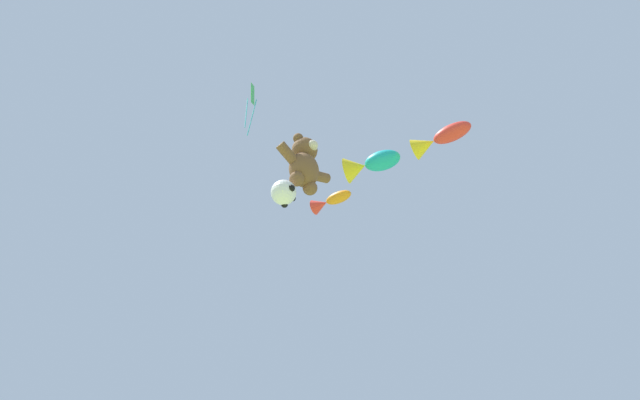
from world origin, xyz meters
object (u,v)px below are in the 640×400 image
soccer_ball_kite (284,193)px  fish_kite_crimson (438,139)px  diamond_kite (252,99)px  teddy_bear_kite (304,163)px  fish_kite_tangerine (329,201)px  fish_kite_teal (369,164)px

soccer_ball_kite → fish_kite_crimson: 7.38m
fish_kite_crimson → diamond_kite: 7.71m
teddy_bear_kite → diamond_kite: bearing=152.0°
soccer_ball_kite → fish_kite_tangerine: fish_kite_tangerine is taller
teddy_bear_kite → diamond_kite: 3.70m
soccer_ball_kite → fish_kite_crimson: bearing=-34.3°
teddy_bear_kite → fish_kite_crimson: (4.42, -3.24, 2.36)m
soccer_ball_kite → diamond_kite: bearing=147.8°
diamond_kite → teddy_bear_kite: bearing=-28.0°
fish_kite_crimson → soccer_ball_kite: bearing=145.7°
fish_kite_tangerine → fish_kite_teal: fish_kite_teal is taller
diamond_kite → fish_kite_crimson: bearing=-33.9°
fish_kite_tangerine → diamond_kite: diamond_kite is taller
teddy_bear_kite → fish_kite_tangerine: 4.50m
fish_kite_teal → fish_kite_crimson: 3.05m
fish_kite_teal → fish_kite_tangerine: bearing=88.0°
soccer_ball_kite → teddy_bear_kite: bearing=-18.7°
fish_kite_tangerine → fish_kite_teal: 2.53m
fish_kite_tangerine → fish_kite_crimson: bearing=-81.0°
teddy_bear_kite → diamond_kite: diamond_kite is taller
soccer_ball_kite → fish_kite_teal: 5.79m
fish_kite_crimson → diamond_kite: (-6.38, 4.28, 0.59)m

